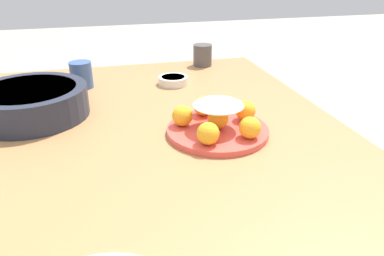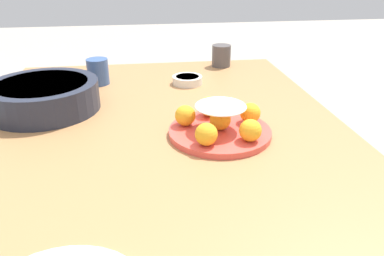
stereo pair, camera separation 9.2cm
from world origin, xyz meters
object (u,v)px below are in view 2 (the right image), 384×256
object	(u,v)px
serving_bowl	(44,95)
cup_far	(98,72)
dining_table	(163,178)
cake_plate	(220,124)
sauce_bowl	(187,80)
cup_near	(221,56)

from	to	relation	value
serving_bowl	cup_far	distance (m)	0.27
cup_far	dining_table	bearing A→B (deg)	-160.20
dining_table	cup_far	size ratio (longest dim) A/B	17.32
cake_plate	serving_bowl	distance (m)	0.54
cake_plate	sauce_bowl	bearing A→B (deg)	4.26
dining_table	cup_near	distance (m)	0.77
sauce_bowl	cup_far	xyz separation A→B (m)	(0.04, 0.32, 0.03)
cake_plate	cup_near	xyz separation A→B (m)	(0.64, -0.14, 0.01)
dining_table	sauce_bowl	world-z (taller)	sauce_bowl
cake_plate	serving_bowl	size ratio (longest dim) A/B	0.83
dining_table	cup_far	xyz separation A→B (m)	(0.54, 0.19, 0.12)
cake_plate	sauce_bowl	size ratio (longest dim) A/B	2.48
sauce_bowl	cup_far	size ratio (longest dim) A/B	1.18
serving_bowl	sauce_bowl	world-z (taller)	serving_bowl
dining_table	cake_plate	size ratio (longest dim) A/B	5.94
cake_plate	sauce_bowl	xyz separation A→B (m)	(0.42, 0.03, -0.02)
serving_bowl	sauce_bowl	distance (m)	0.49
cup_near	serving_bowl	bearing A→B (deg)	122.74
cake_plate	dining_table	bearing A→B (deg)	113.69
serving_bowl	dining_table	bearing A→B (deg)	-132.84
serving_bowl	cup_near	xyz separation A→B (m)	(0.40, -0.62, -0.00)
dining_table	sauce_bowl	distance (m)	0.52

